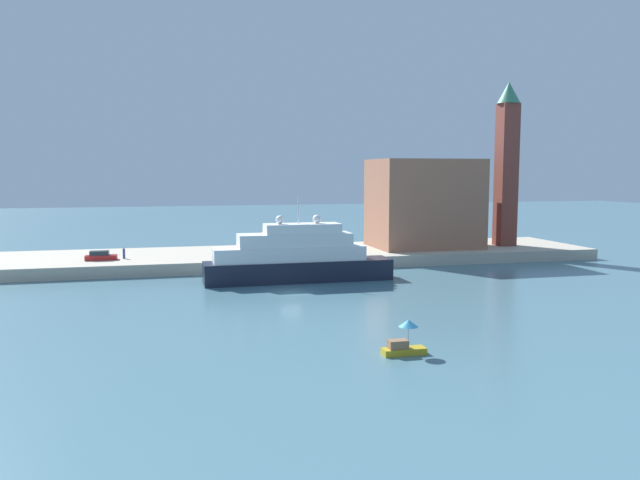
# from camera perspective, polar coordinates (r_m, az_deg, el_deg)

# --- Properties ---
(ground) EXTENTS (400.00, 400.00, 0.00)m
(ground) POSITION_cam_1_polar(r_m,az_deg,el_deg) (75.97, -2.60, -4.82)
(ground) COLOR slate
(quay_dock) EXTENTS (110.00, 20.36, 1.75)m
(quay_dock) POSITION_cam_1_polar(r_m,az_deg,el_deg) (101.29, -5.55, -1.57)
(quay_dock) COLOR #B7AD99
(quay_dock) RESTS_ON ground
(large_yacht) EXTENTS (25.05, 4.81, 11.56)m
(large_yacht) POSITION_cam_1_polar(r_m,az_deg,el_deg) (83.65, -2.20, -1.66)
(large_yacht) COLOR black
(large_yacht) RESTS_ON ground
(small_motorboat) EXTENTS (3.51, 1.58, 2.80)m
(small_motorboat) POSITION_cam_1_polar(r_m,az_deg,el_deg) (51.20, 7.61, -9.09)
(small_motorboat) COLOR #B7991E
(small_motorboat) RESTS_ON ground
(harbor_building) EXTENTS (17.26, 12.76, 14.86)m
(harbor_building) POSITION_cam_1_polar(r_m,az_deg,el_deg) (108.39, 9.40, 3.30)
(harbor_building) COLOR #9E664C
(harbor_building) RESTS_ON quay_dock
(bell_tower) EXTENTS (3.96, 3.96, 27.93)m
(bell_tower) POSITION_cam_1_polar(r_m,az_deg,el_deg) (113.48, 16.56, 7.06)
(bell_tower) COLOR brown
(bell_tower) RESTS_ON quay_dock
(parked_car) EXTENTS (4.44, 1.75, 1.35)m
(parked_car) POSITION_cam_1_polar(r_m,az_deg,el_deg) (96.74, -19.24, -1.39)
(parked_car) COLOR #B21E1E
(parked_car) RESTS_ON quay_dock
(person_figure) EXTENTS (0.36, 0.36, 1.70)m
(person_figure) POSITION_cam_1_polar(r_m,az_deg,el_deg) (97.31, -17.33, -1.15)
(person_figure) COLOR #334C8C
(person_figure) RESTS_ON quay_dock
(mooring_bollard) EXTENTS (0.40, 0.40, 0.89)m
(mooring_bollard) POSITION_cam_1_polar(r_m,az_deg,el_deg) (92.39, -5.62, -1.49)
(mooring_bollard) COLOR black
(mooring_bollard) RESTS_ON quay_dock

